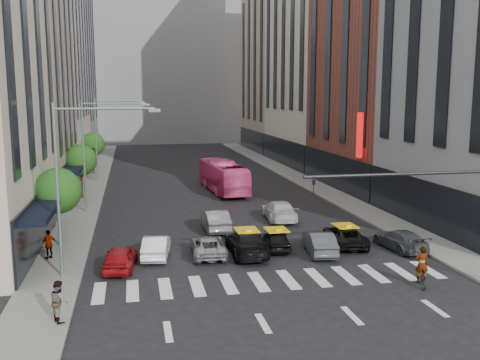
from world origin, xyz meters
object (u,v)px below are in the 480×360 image
streetlamp_far (105,128)px  pedestrian_near (59,301)px  motorcycle (421,278)px  car_red (120,258)px  pedestrian_far (49,244)px  bus (223,176)px  streetlamp_mid (96,141)px  car_white_front (156,246)px  taxi_center (276,240)px  streetlamp_near (76,167)px  taxi_left (247,242)px

streetlamp_far → pedestrian_near: streetlamp_far is taller
motorcycle → pedestrian_near: 17.28m
car_red → pedestrian_far: bearing=-22.7°
bus → streetlamp_mid: bearing=28.0°
motorcycle → streetlamp_mid: bearing=-34.8°
streetlamp_mid → pedestrian_near: (-0.36, -21.90, -4.87)m
car_white_front → taxi_center: (7.41, 0.15, -0.05)m
motorcycle → bus: bearing=-63.3°
streetlamp_near → pedestrian_far: size_ratio=5.34×
streetlamp_far → pedestrian_far: size_ratio=5.34×
car_white_front → pedestrian_near: size_ratio=2.29×
streetlamp_mid → taxi_center: 18.17m
streetlamp_far → streetlamp_mid: bearing=-90.0°
car_white_front → pedestrian_near: (-4.42, -8.69, 0.37)m
car_red → taxi_left: 7.53m
taxi_center → motorcycle: bearing=131.6°
streetlamp_far → taxi_center: streetlamp_far is taller
taxi_left → streetlamp_mid: bearing=-54.1°
taxi_left → taxi_center: bearing=-159.7°
car_white_front → taxi_center: 7.41m
streetlamp_near → streetlamp_mid: same height
taxi_center → motorcycle: taxi_center is taller
car_white_front → streetlamp_far: bearing=-74.1°
bus → motorcycle: (5.25, -28.23, -1.11)m
streetlamp_near → car_red: streetlamp_near is taller
streetlamp_near → bus: (11.63, 23.42, -4.38)m
pedestrian_near → taxi_left: bearing=-74.2°
streetlamp_far → pedestrian_near: 38.21m
streetlamp_mid → pedestrian_far: (-2.05, -12.69, -4.91)m
streetlamp_mid → taxi_left: size_ratio=1.73×
streetlamp_near → pedestrian_far: 6.27m
pedestrian_far → taxi_left: bearing=137.2°
streetlamp_mid → pedestrian_near: 22.44m
bus → pedestrian_near: bus is taller
car_red → taxi_center: car_red is taller
bus → pedestrian_far: size_ratio=6.51×
streetlamp_far → taxi_center: bearing=-68.4°
streetlamp_near → motorcycle: size_ratio=5.67×
streetlamp_mid → car_red: bearing=-82.4°
car_red → car_white_front: size_ratio=0.97×
streetlamp_far → pedestrian_far: streetlamp_far is taller
car_white_front → pedestrian_near: bearing=71.0°
taxi_left → pedestrian_far: (-11.49, 1.06, 0.24)m
pedestrian_near → streetlamp_mid: bearing=-24.9°
streetlamp_far → pedestrian_near: (-0.36, -37.90, -4.87)m
taxi_left → motorcycle: (7.44, -7.06, -0.34)m
streetlamp_mid → pedestrian_near: bearing=-90.9°
taxi_left → motorcycle: bearing=138.0°
car_red → taxi_left: size_ratio=0.76×
motorcycle → pedestrian_near: size_ratio=0.90×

